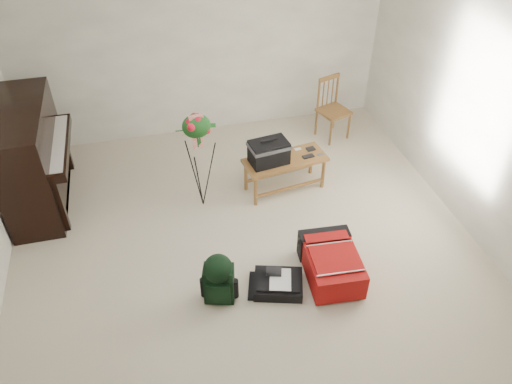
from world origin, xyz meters
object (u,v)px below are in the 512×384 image
object	(u,v)px
piano	(33,160)
green_backpack	(219,277)
red_suitcase	(329,260)
flower_stand	(200,162)
dining_chair	(333,109)
bench	(274,154)
black_duffel	(278,283)

from	to	relation	value
piano	green_backpack	xyz separation A→B (m)	(1.77, -2.01, -0.29)
red_suitcase	green_backpack	xyz separation A→B (m)	(-1.16, -0.08, 0.14)
red_suitcase	green_backpack	bearing A→B (deg)	-171.74
green_backpack	flower_stand	xyz separation A→B (m)	(0.07, 1.46, 0.31)
dining_chair	flower_stand	distance (m)	2.31
bench	green_backpack	bearing A→B (deg)	-130.46
red_suitcase	black_duffel	xyz separation A→B (m)	(-0.57, -0.09, -0.10)
dining_chair	flower_stand	size ratio (longest dim) A/B	0.69
bench	green_backpack	distance (m)	1.82
flower_stand	red_suitcase	bearing A→B (deg)	-60.62
flower_stand	piano	bearing A→B (deg)	154.58
black_duffel	flower_stand	size ratio (longest dim) A/B	0.45
green_backpack	black_duffel	bearing A→B (deg)	15.64
red_suitcase	black_duffel	world-z (taller)	red_suitcase
dining_chair	black_duffel	size ratio (longest dim) A/B	1.54
bench	dining_chair	size ratio (longest dim) A/B	1.19
black_duffel	green_backpack	xyz separation A→B (m)	(-0.59, 0.01, 0.24)
piano	flower_stand	world-z (taller)	flower_stand
dining_chair	black_duffel	distance (m)	2.98
bench	green_backpack	size ratio (longest dim) A/B	1.84
bench	green_backpack	world-z (taller)	bench
piano	black_duffel	world-z (taller)	piano
red_suitcase	green_backpack	distance (m)	1.17
black_duffel	green_backpack	size ratio (longest dim) A/B	1.00
black_duffel	dining_chair	bearing A→B (deg)	75.83
green_backpack	flower_stand	size ratio (longest dim) A/B	0.45
dining_chair	flower_stand	xyz separation A→B (m)	(-2.04, -1.07, 0.19)
piano	flower_stand	bearing A→B (deg)	-16.60
piano	flower_stand	distance (m)	1.93
red_suitcase	dining_chair	bearing A→B (deg)	73.18
piano	bench	world-z (taller)	piano
bench	flower_stand	size ratio (longest dim) A/B	0.82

